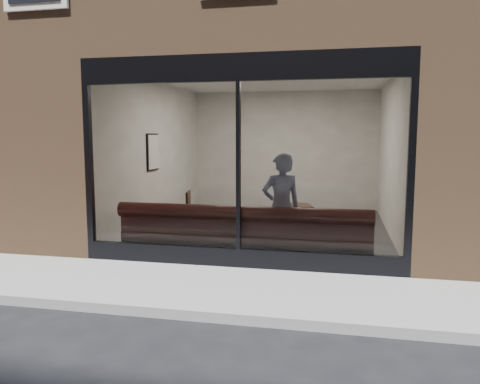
% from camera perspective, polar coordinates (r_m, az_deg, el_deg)
% --- Properties ---
extents(ground, '(120.00, 120.00, 0.00)m').
position_cam_1_polar(ground, '(5.38, -4.96, -15.09)').
color(ground, black).
rests_on(ground, ground).
extents(sidewalk_near, '(40.00, 2.00, 0.01)m').
position_cam_1_polar(sidewalk_near, '(6.28, -2.25, -11.73)').
color(sidewalk_near, gray).
rests_on(sidewalk_near, ground).
extents(kerb_near, '(40.00, 0.10, 0.12)m').
position_cam_1_polar(kerb_near, '(5.31, -5.13, -14.69)').
color(kerb_near, gray).
rests_on(kerb_near, ground).
extents(host_building_pier_left, '(2.50, 12.00, 3.20)m').
position_cam_1_polar(host_building_pier_left, '(13.80, -10.29, 5.11)').
color(host_building_pier_left, brown).
rests_on(host_building_pier_left, ground).
extents(host_building_pier_right, '(2.50, 12.00, 3.20)m').
position_cam_1_polar(host_building_pier_right, '(12.97, 22.18, 4.60)').
color(host_building_pier_right, brown).
rests_on(host_building_pier_right, ground).
extents(host_building_backfill, '(5.00, 6.00, 3.20)m').
position_cam_1_polar(host_building_backfill, '(15.84, 6.69, 5.40)').
color(host_building_backfill, brown).
rests_on(host_building_backfill, ground).
extents(cafe_floor, '(6.00, 6.00, 0.00)m').
position_cam_1_polar(cafe_floor, '(10.08, 3.37, -4.49)').
color(cafe_floor, '#2D2D30').
rests_on(cafe_floor, ground).
extents(cafe_ceiling, '(6.00, 6.00, 0.00)m').
position_cam_1_polar(cafe_ceiling, '(9.95, 3.50, 13.71)').
color(cafe_ceiling, white).
rests_on(cafe_ceiling, host_building_upper).
extents(cafe_wall_back, '(5.00, 0.00, 5.00)m').
position_cam_1_polar(cafe_wall_back, '(12.85, 5.43, 5.06)').
color(cafe_wall_back, beige).
rests_on(cafe_wall_back, ground).
extents(cafe_wall_left, '(0.00, 6.00, 6.00)m').
position_cam_1_polar(cafe_wall_left, '(10.55, -10.11, 4.58)').
color(cafe_wall_left, beige).
rests_on(cafe_wall_left, ground).
extents(cafe_wall_right, '(0.00, 6.00, 6.00)m').
position_cam_1_polar(cafe_wall_right, '(9.83, 17.98, 4.18)').
color(cafe_wall_right, beige).
rests_on(cafe_wall_right, ground).
extents(storefront_kick, '(5.00, 0.10, 0.30)m').
position_cam_1_polar(storefront_kick, '(7.22, -0.19, -8.04)').
color(storefront_kick, black).
rests_on(storefront_kick, ground).
extents(storefront_header, '(5.00, 0.10, 0.40)m').
position_cam_1_polar(storefront_header, '(7.04, -0.20, 14.98)').
color(storefront_header, black).
rests_on(storefront_header, host_building_upper).
extents(storefront_mullion, '(0.06, 0.10, 2.50)m').
position_cam_1_polar(storefront_mullion, '(6.99, -0.19, 3.12)').
color(storefront_mullion, black).
rests_on(storefront_mullion, storefront_kick).
extents(storefront_glass, '(4.80, 0.00, 4.80)m').
position_cam_1_polar(storefront_glass, '(6.96, -0.24, 3.10)').
color(storefront_glass, white).
rests_on(storefront_glass, storefront_kick).
extents(banquette, '(4.00, 0.55, 0.45)m').
position_cam_1_polar(banquette, '(7.58, 0.46, -6.72)').
color(banquette, '#361713').
rests_on(banquette, cafe_floor).
extents(person, '(0.75, 0.64, 1.74)m').
position_cam_1_polar(person, '(7.53, 5.04, -1.85)').
color(person, '#8C94B9').
rests_on(person, cafe_floor).
extents(cafe_table_left, '(0.70, 0.70, 0.04)m').
position_cam_1_polar(cafe_table_left, '(8.37, -7.91, -1.89)').
color(cafe_table_left, black).
rests_on(cafe_table_left, cafe_floor).
extents(cafe_table_right, '(0.70, 0.70, 0.04)m').
position_cam_1_polar(cafe_table_right, '(8.55, 6.74, -1.69)').
color(cafe_table_right, black).
rests_on(cafe_table_right, cafe_floor).
extents(cafe_chair_left, '(0.54, 0.54, 0.04)m').
position_cam_1_polar(cafe_chair_left, '(9.12, -7.48, -4.34)').
color(cafe_chair_left, black).
rests_on(cafe_chair_left, cafe_floor).
extents(wall_poster, '(0.02, 0.55, 0.73)m').
position_cam_1_polar(wall_poster, '(10.27, -10.50, 4.82)').
color(wall_poster, white).
rests_on(wall_poster, cafe_wall_left).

